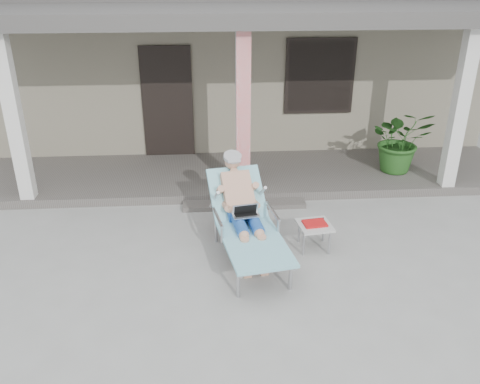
{
  "coord_description": "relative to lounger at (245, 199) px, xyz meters",
  "views": [
    {
      "loc": [
        -0.59,
        -5.55,
        3.73
      ],
      "look_at": [
        -0.16,
        0.6,
        0.85
      ],
      "focal_mm": 38.0,
      "sensor_mm": 36.0,
      "label": 1
    }
  ],
  "objects": [
    {
      "name": "porch_deck",
      "position": [
        0.1,
        2.54,
        -0.73
      ],
      "size": [
        10.0,
        2.0,
        0.15
      ],
      "primitive_type": "cube",
      "color": "#605B56",
      "rests_on": "ground"
    },
    {
      "name": "porch_step",
      "position": [
        0.1,
        1.39,
        -0.77
      ],
      "size": [
        2.0,
        0.3,
        0.07
      ],
      "primitive_type": "cube",
      "color": "#605B56",
      "rests_on": "ground"
    },
    {
      "name": "ground",
      "position": [
        0.1,
        -0.46,
        -0.8
      ],
      "size": [
        60.0,
        60.0,
        0.0
      ],
      "primitive_type": "plane",
      "color": "#9E9E99",
      "rests_on": "ground"
    },
    {
      "name": "house",
      "position": [
        0.11,
        6.03,
        0.86
      ],
      "size": [
        10.4,
        5.4,
        3.3
      ],
      "color": "gray",
      "rests_on": "ground"
    },
    {
      "name": "side_table",
      "position": [
        0.97,
        0.04,
        -0.47
      ],
      "size": [
        0.5,
        0.5,
        0.4
      ],
      "rotation": [
        0.0,
        0.0,
        0.13
      ],
      "color": "beige",
      "rests_on": "ground"
    },
    {
      "name": "potted_palm",
      "position": [
        2.99,
        2.38,
        -0.07
      ],
      "size": [
        1.16,
        1.04,
        1.17
      ],
      "primitive_type": "imported",
      "rotation": [
        0.0,
        0.0,
        -0.13
      ],
      "color": "#26591E",
      "rests_on": "porch_deck"
    },
    {
      "name": "lounger",
      "position": [
        0.0,
        0.0,
        0.0
      ],
      "size": [
        1.07,
        2.07,
        1.31
      ],
      "rotation": [
        0.0,
        0.0,
        0.17
      ],
      "color": "#B7B7BC",
      "rests_on": "ground"
    },
    {
      "name": "porch_overhang",
      "position": [
        0.1,
        2.48,
        1.98
      ],
      "size": [
        10.0,
        2.3,
        2.85
      ],
      "color": "silver",
      "rests_on": "porch_deck"
    }
  ]
}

